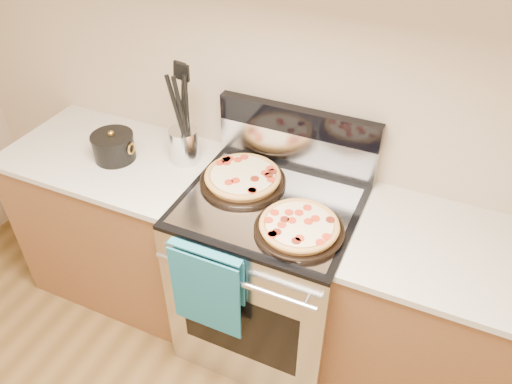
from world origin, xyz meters
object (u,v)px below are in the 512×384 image
at_px(utensil_crock, 184,146).
at_px(pepperoni_pizza_back, 243,178).
at_px(range_body, 269,276).
at_px(pepperoni_pizza_front, 299,227).
at_px(saucepan, 114,148).

bearing_deg(utensil_crock, pepperoni_pizza_back, -10.93).
distance_m(range_body, pepperoni_pizza_front, 0.55).
xyz_separation_m(pepperoni_pizza_back, saucepan, (-0.66, -0.06, 0.02)).
xyz_separation_m(range_body, utensil_crock, (-0.50, 0.14, 0.55)).
relative_size(utensil_crock, saucepan, 0.87).
distance_m(pepperoni_pizza_back, saucepan, 0.66).
relative_size(pepperoni_pizza_front, utensil_crock, 2.10).
distance_m(pepperoni_pizza_back, utensil_crock, 0.35).
height_order(pepperoni_pizza_back, utensil_crock, utensil_crock).
distance_m(range_body, pepperoni_pizza_back, 0.53).
bearing_deg(pepperoni_pizza_back, utensil_crock, 169.07).
bearing_deg(pepperoni_pizza_front, pepperoni_pizza_back, 149.90).
bearing_deg(utensil_crock, range_body, -15.04).
height_order(pepperoni_pizza_back, saucepan, saucepan).
bearing_deg(pepperoni_pizza_front, saucepan, 171.98).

